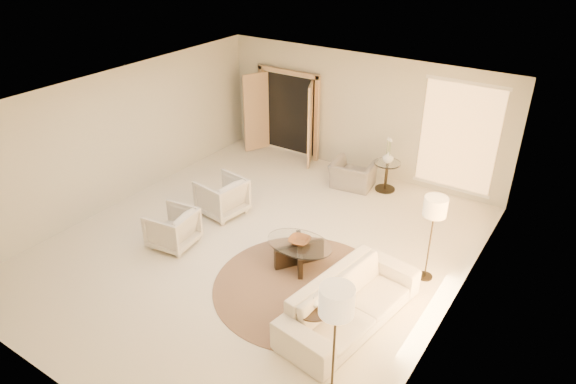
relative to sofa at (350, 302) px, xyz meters
The scene contains 18 objects.
room 2.67m from the sofa, 160.59° to the left, with size 7.04×8.04×2.83m.
windows_right 1.76m from the sofa, 39.25° to the left, with size 0.10×6.40×2.40m, color #FFBA66, non-canonical shape.
window_back_corner 4.87m from the sofa, 90.30° to the left, with size 1.70×0.10×2.40m, color #FFBA66, non-canonical shape.
curtains_right 2.31m from the sofa, 59.41° to the left, with size 0.06×5.20×2.60m, color tan, non-canonical shape.
french_doors 6.31m from the sofa, 132.33° to the left, with size 1.95×0.66×2.16m.
area_rug 1.11m from the sofa, 164.48° to the left, with size 2.97×2.97×0.01m, color #462E20.
sofa is the anchor object (origin of this frame).
armchair_left 3.94m from the sofa, 158.92° to the left, with size 0.83×0.78×0.86m, color beige.
armchair_right 3.68m from the sofa, behind, with size 0.77×0.72×0.79m, color beige.
accent_chair 4.41m from the sofa, 116.73° to the left, with size 0.93×0.60×0.81m, color gray.
coffee_table 1.61m from the sofa, 150.60° to the left, with size 1.22×1.22×0.45m.
end_table 0.66m from the sofa, 116.15° to the right, with size 0.60×0.60×0.56m.
side_table 4.42m from the sofa, 107.12° to the left, with size 0.58×0.58×0.67m.
floor_lamp_near 2.00m from the sofa, 70.92° to the left, with size 0.37×0.37×1.54m.
floor_lamp_far 1.80m from the sofa, 71.64° to the right, with size 0.42×0.42×1.73m.
bowl 1.62m from the sofa, 150.60° to the left, with size 0.37×0.37×0.09m, color brown.
end_vase 0.72m from the sofa, 116.15° to the right, with size 0.16×0.16×0.17m, color white.
side_vase 4.44m from the sofa, 107.12° to the left, with size 0.24×0.24×0.25m, color white.
Camera 1 is at (4.83, -6.28, 5.43)m, focal length 32.00 mm.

